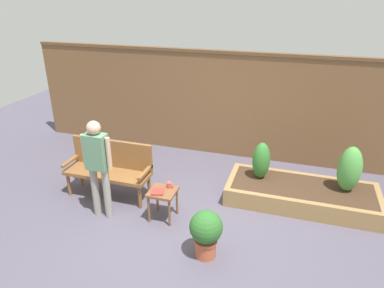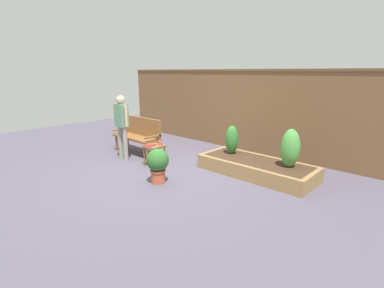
{
  "view_description": "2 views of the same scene",
  "coord_description": "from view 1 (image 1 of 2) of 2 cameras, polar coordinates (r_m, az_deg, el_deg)",
  "views": [
    {
      "loc": [
        1.43,
        -4.12,
        3.24
      ],
      "look_at": [
        -0.12,
        0.78,
        0.96
      ],
      "focal_mm": 32.93,
      "sensor_mm": 36.0,
      "label": 1
    },
    {
      "loc": [
        4.5,
        -3.9,
        2.1
      ],
      "look_at": [
        0.43,
        0.47,
        0.57
      ],
      "focal_mm": 26.53,
      "sensor_mm": 36.0,
      "label": 2
    }
  ],
  "objects": [
    {
      "name": "fence_back",
      "position": [
        7.2,
        5.31,
        6.42
      ],
      "size": [
        8.4,
        0.14,
        2.16
      ],
      "color": "brown",
      "rests_on": "ground_plane"
    },
    {
      "name": "book_on_table",
      "position": [
        5.26,
        -5.61,
        -7.69
      ],
      "size": [
        0.23,
        0.24,
        0.03
      ],
      "primitive_type": "cube",
      "rotation": [
        0.0,
        0.0,
        0.31
      ],
      "color": "#B2332D",
      "rests_on": "side_table"
    },
    {
      "name": "person_by_bench",
      "position": [
        5.31,
        -15.05,
        -2.74
      ],
      "size": [
        0.47,
        0.2,
        1.56
      ],
      "color": "gray",
      "rests_on": "ground_plane"
    },
    {
      "name": "potted_boxwood",
      "position": [
        4.65,
        2.28,
        -13.9
      ],
      "size": [
        0.43,
        0.43,
        0.67
      ],
      "color": "#B75638",
      "rests_on": "ground_plane"
    },
    {
      "name": "side_table",
      "position": [
        5.35,
        -4.76,
        -8.31
      ],
      "size": [
        0.4,
        0.4,
        0.48
      ],
      "color": "brown",
      "rests_on": "ground_plane"
    },
    {
      "name": "garden_bench",
      "position": [
        6.05,
        -13.17,
        -3.25
      ],
      "size": [
        1.44,
        0.48,
        0.94
      ],
      "color": "brown",
      "rests_on": "ground_plane"
    },
    {
      "name": "cup_on_table",
      "position": [
        5.36,
        -3.69,
        -6.64
      ],
      "size": [
        0.11,
        0.07,
        0.09
      ],
      "color": "#CC4C47",
      "rests_on": "side_table"
    },
    {
      "name": "ground_plane",
      "position": [
        5.43,
        -1.3,
        -12.75
      ],
      "size": [
        14.0,
        14.0,
        0.0
      ],
      "primitive_type": "plane",
      "color": "#514C5B"
    },
    {
      "name": "shrub_far_corner",
      "position": [
        5.99,
        24.16,
        -3.73
      ],
      "size": [
        0.36,
        0.36,
        0.75
      ],
      "color": "brown",
      "rests_on": "raised_planter_bed"
    },
    {
      "name": "shrub_near_bench",
      "position": [
        5.97,
        11.15,
        -2.65
      ],
      "size": [
        0.29,
        0.29,
        0.64
      ],
      "color": "brown",
      "rests_on": "raised_planter_bed"
    },
    {
      "name": "raised_planter_bed",
      "position": [
        6.1,
        17.26,
        -7.78
      ],
      "size": [
        2.4,
        1.0,
        0.3
      ],
      "color": "#997547",
      "rests_on": "ground_plane"
    }
  ]
}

